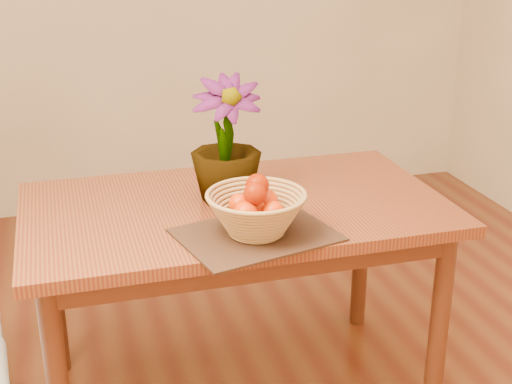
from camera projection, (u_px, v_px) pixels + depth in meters
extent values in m
cube|color=brown|center=(235.00, 209.00, 2.38)|extent=(1.40, 0.80, 0.04)
cube|color=#482010|center=(236.00, 225.00, 2.41)|extent=(1.28, 0.68, 0.08)
cylinder|color=#482010|center=(439.00, 327.00, 2.39)|extent=(0.06, 0.06, 0.71)
cylinder|color=#482010|center=(54.00, 288.00, 2.65)|extent=(0.06, 0.06, 0.71)
cylinder|color=#482010|center=(361.00, 248.00, 2.97)|extent=(0.06, 0.06, 0.71)
cube|color=#371F14|center=(256.00, 235.00, 2.13)|extent=(0.51, 0.43, 0.01)
cylinder|color=#AF7648|center=(256.00, 232.00, 2.13)|extent=(0.15, 0.15, 0.01)
sphere|color=#DF4303|center=(256.00, 209.00, 2.10)|extent=(0.06, 0.06, 0.06)
sphere|color=#DF4303|center=(266.00, 201.00, 2.15)|extent=(0.07, 0.07, 0.07)
sphere|color=#DF4303|center=(239.00, 204.00, 2.13)|extent=(0.06, 0.06, 0.06)
sphere|color=#DF4303|center=(246.00, 214.00, 2.05)|extent=(0.07, 0.07, 0.07)
sphere|color=#DF4303|center=(273.00, 212.00, 2.07)|extent=(0.06, 0.06, 0.06)
sphere|color=#DF4303|center=(257.00, 185.00, 2.11)|extent=(0.07, 0.07, 0.07)
sphere|color=#DF4303|center=(255.00, 193.00, 2.05)|extent=(0.07, 0.07, 0.07)
sphere|color=#DF4303|center=(257.00, 185.00, 2.11)|extent=(0.07, 0.07, 0.07)
sphere|color=#DF4303|center=(255.00, 193.00, 2.05)|extent=(0.07, 0.07, 0.07)
imported|color=#184E16|center=(226.00, 140.00, 2.33)|extent=(0.26, 0.26, 0.42)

